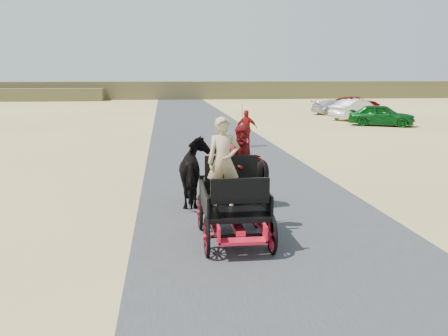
{
  "coord_description": "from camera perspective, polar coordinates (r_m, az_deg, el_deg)",
  "views": [
    {
      "loc": [
        -2.3,
        -9.23,
        3.34
      ],
      "look_at": [
        -0.93,
        2.1,
        1.2
      ],
      "focal_mm": 40.0,
      "sensor_mm": 36.0,
      "label": 1
    }
  ],
  "objects": [
    {
      "name": "driver_man",
      "position": [
        10.0,
        -0.07,
        0.71
      ],
      "size": [
        0.66,
        0.43,
        1.8
      ],
      "primitive_type": "imported",
      "color": "tan",
      "rests_on": "carriage"
    },
    {
      "name": "car_b",
      "position": [
        39.05,
        14.92,
        6.48
      ],
      "size": [
        4.78,
        3.65,
        1.51
      ],
      "primitive_type": "imported",
      "rotation": [
        0.0,
        0.0,
        2.09
      ],
      "color": "silver",
      "rests_on": "ground"
    },
    {
      "name": "ridge_far",
      "position": [
        71.3,
        -5.12,
        8.86
      ],
      "size": [
        140.0,
        6.0,
        2.4
      ],
      "primitive_type": "cube",
      "color": "brown",
      "rests_on": "ground"
    },
    {
      "name": "road",
      "position": [
        10.08,
        6.79,
        -8.78
      ],
      "size": [
        6.0,
        140.0,
        0.01
      ],
      "primitive_type": "cube",
      "color": "#38383A",
      "rests_on": "ground"
    },
    {
      "name": "ground",
      "position": [
        10.08,
        6.78,
        -8.81
      ],
      "size": [
        140.0,
        140.0,
        0.0
      ],
      "primitive_type": "plane",
      "color": "tan"
    },
    {
      "name": "car_a",
      "position": [
        34.66,
        17.56,
        5.79
      ],
      "size": [
        4.5,
        3.49,
        1.43
      ],
      "primitive_type": "imported",
      "rotation": [
        0.0,
        0.0,
        1.07
      ],
      "color": "#0C4C19",
      "rests_on": "ground"
    },
    {
      "name": "passenger_woman",
      "position": [
        10.62,
        2.26,
        0.68
      ],
      "size": [
        0.77,
        0.6,
        1.58
      ],
      "primitive_type": "imported",
      "color": "#660C0F",
      "rests_on": "carriage"
    },
    {
      "name": "pedestrian",
      "position": [
        23.41,
        2.59,
        4.54
      ],
      "size": [
        1.04,
        0.5,
        1.73
      ],
      "primitive_type": "imported",
      "rotation": [
        0.0,
        0.0,
        3.06
      ],
      "color": "#A51812",
      "rests_on": "ground"
    },
    {
      "name": "car_d",
      "position": [
        50.75,
        14.87,
        7.21
      ],
      "size": [
        4.68,
        2.43,
        1.26
      ],
      "primitive_type": "imported",
      "rotation": [
        0.0,
        0.0,
        1.49
      ],
      "color": "maroon",
      "rests_on": "ground"
    },
    {
      "name": "horse_right",
      "position": [
        13.11,
        1.65,
        -0.33
      ],
      "size": [
        1.37,
        1.54,
        1.7
      ],
      "primitive_type": "imported",
      "rotation": [
        0.0,
        0.0,
        3.14
      ],
      "color": "black",
      "rests_on": "ground"
    },
    {
      "name": "carriage",
      "position": [
        10.27,
        1.08,
        -6.25
      ],
      "size": [
        1.3,
        2.4,
        0.72
      ],
      "primitive_type": null,
      "color": "black",
      "rests_on": "ground"
    },
    {
      "name": "horse_left",
      "position": [
        13.0,
        -3.15,
        -0.45
      ],
      "size": [
        0.91,
        2.01,
        1.7
      ],
      "primitive_type": "imported",
      "rotation": [
        0.0,
        0.0,
        3.14
      ],
      "color": "black",
      "rests_on": "ground"
    },
    {
      "name": "car_c",
      "position": [
        43.8,
        12.7,
        6.8
      ],
      "size": [
        4.41,
        2.24,
        1.23
      ],
      "primitive_type": "imported",
      "rotation": [
        0.0,
        0.0,
        1.7
      ],
      "color": "silver",
      "rests_on": "ground"
    }
  ]
}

